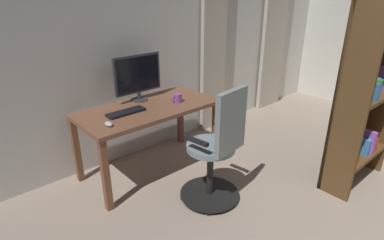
{
  "coord_description": "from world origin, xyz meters",
  "views": [
    {
      "loc": [
        2.58,
        -0.07,
        1.86
      ],
      "look_at": [
        0.88,
        -2.0,
        0.76
      ],
      "focal_mm": 29.37,
      "sensor_mm": 36.0,
      "label": 1
    }
  ],
  "objects_px": {
    "desk": "(148,115)",
    "mug_tea": "(177,98)",
    "computer_mouse": "(109,124)",
    "bookshelf": "(363,94)",
    "computer_keyboard": "(126,112)",
    "computer_monitor": "(138,75)",
    "office_chair": "(217,152)"
  },
  "relations": [
    {
      "from": "desk",
      "to": "mug_tea",
      "type": "height_order",
      "value": "mug_tea"
    },
    {
      "from": "computer_mouse",
      "to": "mug_tea",
      "type": "distance_m",
      "value": 0.84
    },
    {
      "from": "mug_tea",
      "to": "bookshelf",
      "type": "relative_size",
      "value": 0.07
    },
    {
      "from": "computer_keyboard",
      "to": "mug_tea",
      "type": "bearing_deg",
      "value": 172.17
    },
    {
      "from": "desk",
      "to": "mug_tea",
      "type": "bearing_deg",
      "value": 163.01
    },
    {
      "from": "computer_monitor",
      "to": "mug_tea",
      "type": "height_order",
      "value": "computer_monitor"
    },
    {
      "from": "mug_tea",
      "to": "computer_mouse",
      "type": "bearing_deg",
      "value": 5.24
    },
    {
      "from": "desk",
      "to": "computer_mouse",
      "type": "height_order",
      "value": "computer_mouse"
    },
    {
      "from": "computer_monitor",
      "to": "bookshelf",
      "type": "xyz_separation_m",
      "value": [
        -1.39,
        1.72,
        -0.08
      ]
    },
    {
      "from": "desk",
      "to": "mug_tea",
      "type": "relative_size",
      "value": 11.06
    },
    {
      "from": "office_chair",
      "to": "computer_monitor",
      "type": "distance_m",
      "value": 1.2
    },
    {
      "from": "computer_mouse",
      "to": "office_chair",
      "type": "bearing_deg",
      "value": 134.19
    },
    {
      "from": "computer_mouse",
      "to": "mug_tea",
      "type": "xyz_separation_m",
      "value": [
        -0.83,
        -0.08,
        0.03
      ]
    },
    {
      "from": "computer_mouse",
      "to": "mug_tea",
      "type": "bearing_deg",
      "value": -174.76
    },
    {
      "from": "desk",
      "to": "computer_monitor",
      "type": "height_order",
      "value": "computer_monitor"
    },
    {
      "from": "computer_monitor",
      "to": "computer_mouse",
      "type": "distance_m",
      "value": 0.74
    },
    {
      "from": "computer_mouse",
      "to": "desk",
      "type": "bearing_deg",
      "value": -162.02
    },
    {
      "from": "desk",
      "to": "computer_monitor",
      "type": "distance_m",
      "value": 0.43
    },
    {
      "from": "computer_monitor",
      "to": "computer_mouse",
      "type": "bearing_deg",
      "value": 35.19
    },
    {
      "from": "bookshelf",
      "to": "computer_mouse",
      "type": "bearing_deg",
      "value": -33.83
    },
    {
      "from": "mug_tea",
      "to": "bookshelf",
      "type": "distance_m",
      "value": 1.8
    },
    {
      "from": "office_chair",
      "to": "computer_monitor",
      "type": "xyz_separation_m",
      "value": [
        0.09,
        -1.09,
        0.49
      ]
    },
    {
      "from": "desk",
      "to": "mug_tea",
      "type": "distance_m",
      "value": 0.35
    },
    {
      "from": "computer_keyboard",
      "to": "computer_monitor",
      "type": "bearing_deg",
      "value": -141.01
    },
    {
      "from": "desk",
      "to": "computer_keyboard",
      "type": "bearing_deg",
      "value": 3.51
    },
    {
      "from": "desk",
      "to": "mug_tea",
      "type": "xyz_separation_m",
      "value": [
        -0.31,
        0.09,
        0.14
      ]
    },
    {
      "from": "computer_monitor",
      "to": "computer_keyboard",
      "type": "xyz_separation_m",
      "value": [
        0.31,
        0.25,
        -0.26
      ]
    },
    {
      "from": "desk",
      "to": "computer_monitor",
      "type": "relative_size",
      "value": 2.62
    },
    {
      "from": "mug_tea",
      "to": "bookshelf",
      "type": "bearing_deg",
      "value": 129.08
    },
    {
      "from": "desk",
      "to": "computer_mouse",
      "type": "relative_size",
      "value": 14.23
    },
    {
      "from": "office_chair",
      "to": "bookshelf",
      "type": "relative_size",
      "value": 0.6
    },
    {
      "from": "computer_keyboard",
      "to": "mug_tea",
      "type": "height_order",
      "value": "mug_tea"
    }
  ]
}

